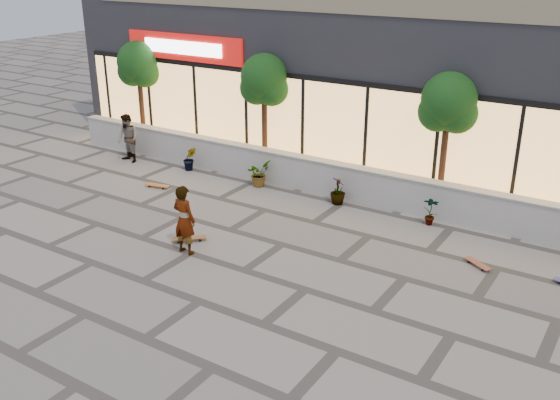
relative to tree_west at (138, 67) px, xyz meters
The scene contains 16 objects.
ground 12.21m from the tree_west, 40.55° to the right, with size 80.00×80.00×0.00m, color gray.
planter_wall 9.36m from the tree_west, ahead, with size 22.00×0.42×1.04m.
retail_building 10.27m from the tree_west, 28.00° to the left, with size 24.00×9.17×8.50m.
shrub_a 2.91m from the tree_west, 68.20° to the right, with size 0.43×0.29×0.81m, color #163E13.
shrub_b 4.37m from the tree_west, 20.75° to the right, with size 0.45×0.36×0.81m, color #163E13.
shrub_c 6.74m from the tree_west, 11.58° to the right, with size 0.73×0.63×0.81m, color #163E13.
shrub_d 9.35m from the tree_west, ahead, with size 0.45×0.45×0.81m, color #163E13.
shrub_e 12.05m from the tree_west, ahead, with size 0.43×0.29×0.81m, color #163E13.
tree_west is the anchor object (origin of this frame).
tree_midwest 5.50m from the tree_west, ahead, with size 1.60×1.50×3.92m.
tree_mideast 11.50m from the tree_west, ahead, with size 1.60×1.50×3.92m.
skater_center 9.69m from the tree_west, 39.98° to the right, with size 0.63×0.42×1.74m, color beige.
skater_left 2.88m from the tree_west, 61.46° to the right, with size 0.82×0.64×1.69m, color tan.
skateboard_center 9.32m from the tree_west, 38.84° to the right, with size 0.78×0.76×0.10m.
skateboard_left 5.53m from the tree_west, 41.41° to the right, with size 0.82×0.36×0.10m.
skateboard_right_near 14.12m from the tree_west, 12.38° to the right, with size 0.74×0.55×0.09m.
Camera 1 is at (7.59, -8.71, 6.88)m, focal length 40.00 mm.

